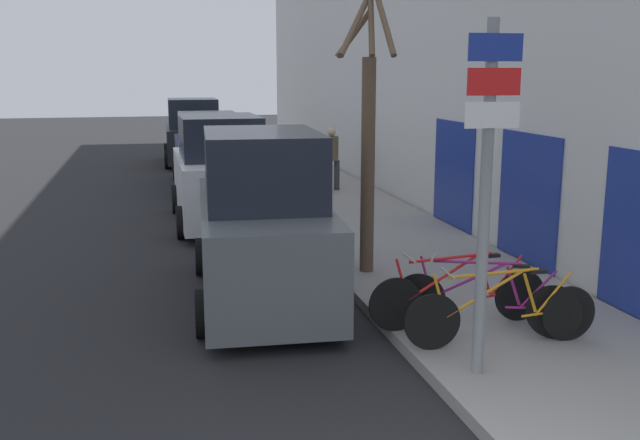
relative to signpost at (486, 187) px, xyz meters
The scene contains 13 objects.
ground_plane 8.67m from the signpost, 100.12° to the left, with size 80.00×80.00×0.00m, color black.
sidewalk_curb 11.32m from the signpost, 84.20° to the left, with size 3.20×32.00×0.15m.
building_facade 11.44m from the signpost, 75.38° to the left, with size 0.23×32.00×6.50m.
signpost is the anchor object (origin of this frame).
bicycle_0 1.81m from the signpost, 47.18° to the left, with size 2.31×0.44×0.91m.
bicycle_1 2.03m from the signpost, 60.67° to the left, with size 1.93×1.20×0.90m.
bicycle_2 2.12m from the signpost, 73.80° to the left, with size 2.32×0.44×0.92m.
parked_car_0 3.96m from the signpost, 116.71° to the left, with size 2.16×4.64×2.45m.
parked_car_1 9.14m from the signpost, 101.21° to the left, with size 2.02×4.37×2.34m.
parked_car_2 14.15m from the signpost, 96.40° to the left, with size 2.04×4.62×2.11m.
parked_car_3 19.57m from the signpost, 94.84° to the left, with size 2.16×4.18×2.31m.
pedestrian_near 11.91m from the signpost, 82.89° to the left, with size 0.43×0.37×1.64m.
street_tree 3.94m from the signpost, 90.03° to the left, with size 0.84×1.17×4.55m.
Camera 1 is at (-1.77, -3.48, 3.24)m, focal length 40.00 mm.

